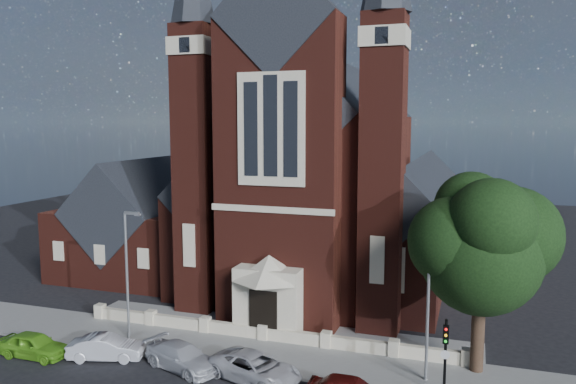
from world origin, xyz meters
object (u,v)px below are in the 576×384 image
at_px(church, 330,182).
at_px(car_white_suv, 255,368).
at_px(car_silver_a, 106,348).
at_px(street_lamp_left, 128,268).
at_px(street_lamp_right, 430,296).
at_px(traffic_signal, 445,348).
at_px(car_lime_van, 34,345).
at_px(car_silver_b, 182,357).
at_px(street_tree, 484,248).
at_px(parish_hall, 142,228).

xyz_separation_m(church, car_white_suv, (1.56, -21.69, -7.46)).
distance_m(church, car_silver_a, 24.31).
bearing_deg(church, street_lamp_left, -112.66).
bearing_deg(church, street_lamp_right, -61.96).
bearing_deg(traffic_signal, car_white_suv, -172.93).
height_order(car_lime_van, car_silver_a, car_lime_van).
bearing_deg(car_silver_b, street_lamp_right, -58.75).
bearing_deg(car_white_suv, street_tree, -48.68).
height_order(parish_hall, car_silver_b, parish_hall).
bearing_deg(street_tree, car_white_suv, -158.03).
distance_m(street_lamp_left, car_lime_van, 6.70).
xyz_separation_m(street_lamp_left, car_lime_van, (-3.73, -3.99, -3.88)).
distance_m(street_lamp_right, car_silver_a, 18.26).
xyz_separation_m(street_lamp_left, car_silver_b, (5.12, -2.68, -3.91)).
bearing_deg(traffic_signal, car_silver_a, -175.80).
bearing_deg(car_silver_a, parish_hall, 9.10).
relative_size(church, car_white_suv, 6.72).
bearing_deg(street_tree, car_silver_b, -164.10).
relative_size(traffic_signal, car_silver_b, 0.84).
xyz_separation_m(street_lamp_left, car_silver_a, (0.40, -2.93, -3.90)).
relative_size(street_lamp_right, car_silver_a, 1.91).
relative_size(car_silver_b, car_white_suv, 0.91).
xyz_separation_m(street_tree, street_lamp_left, (-20.51, -1.71, -2.36)).
height_order(street_tree, car_silver_b, street_tree).
distance_m(parish_hall, car_silver_b, 21.53).
height_order(street_lamp_left, car_silver_a, street_lamp_left).
height_order(street_lamp_right, traffic_signal, street_lamp_right).
height_order(parish_hall, traffic_signal, parish_hall).
bearing_deg(car_lime_van, street_tree, -76.89).
bearing_deg(car_silver_b, traffic_signal, -65.92).
height_order(parish_hall, car_lime_van, parish_hall).
bearing_deg(parish_hall, street_lamp_right, -28.22).
bearing_deg(car_silver_b, car_white_suv, -71.41).
bearing_deg(car_white_suv, street_lamp_right, -52.81).
distance_m(parish_hall, car_lime_van, 18.80).
xyz_separation_m(car_lime_van, car_silver_a, (4.13, 1.06, -0.02)).
xyz_separation_m(church, traffic_signal, (11.00, -20.52, -5.60)).
distance_m(church, car_white_suv, 22.99).
bearing_deg(car_lime_van, car_silver_b, -81.68).
relative_size(church, car_silver_a, 8.25).
distance_m(church, street_tree, 21.38).
bearing_deg(car_lime_van, traffic_signal, -84.04).
distance_m(street_tree, car_silver_b, 17.18).
height_order(church, traffic_signal, church).
height_order(street_lamp_left, street_lamp_right, same).
bearing_deg(traffic_signal, car_lime_van, -173.91).
distance_m(parish_hall, car_white_suv, 24.49).
bearing_deg(street_lamp_right, street_lamp_left, 180.00).
relative_size(parish_hall, street_lamp_left, 1.51).
bearing_deg(car_silver_b, car_silver_a, 112.64).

